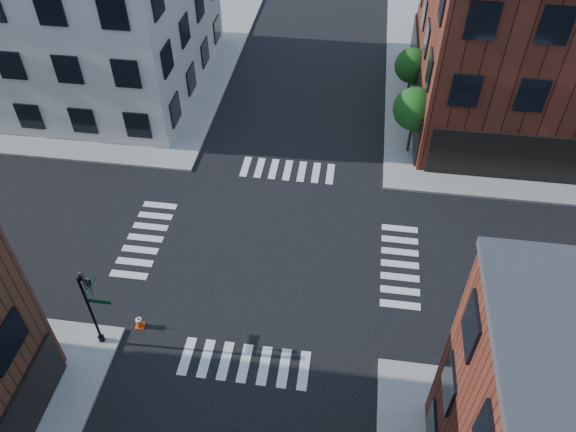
{
  "coord_description": "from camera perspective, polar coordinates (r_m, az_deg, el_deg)",
  "views": [
    {
      "loc": [
        3.86,
        -20.37,
        22.38
      ],
      "look_at": [
        0.96,
        0.26,
        2.5
      ],
      "focal_mm": 35.0,
      "sensor_mm": 36.0,
      "label": 1
    }
  ],
  "objects": [
    {
      "name": "traffic_cone",
      "position": [
        28.01,
        -14.91,
        -10.31
      ],
      "size": [
        0.45,
        0.45,
        0.77
      ],
      "rotation": [
        0.0,
        0.0,
        0.08
      ],
      "color": "#F4400A",
      "rests_on": "ground"
    },
    {
      "name": "box_truck",
      "position": [
        28.54,
        26.67,
        -9.09
      ],
      "size": [
        7.42,
        2.37,
        3.34
      ],
      "rotation": [
        0.0,
        0.0,
        -0.0
      ],
      "color": "silver",
      "rests_on": "ground"
    },
    {
      "name": "signal_pole",
      "position": [
        26.09,
        -19.4,
        -8.27
      ],
      "size": [
        1.29,
        1.24,
        4.6
      ],
      "color": "black",
      "rests_on": "ground"
    },
    {
      "name": "building_nw",
      "position": [
        46.15,
        -23.73,
        18.76
      ],
      "size": [
        22.0,
        16.0,
        11.0
      ],
      "primitive_type": "cube",
      "color": "#B9B6A9",
      "rests_on": "ground"
    },
    {
      "name": "tree_far",
      "position": [
        41.41,
        12.55,
        14.52
      ],
      "size": [
        2.43,
        2.43,
        4.07
      ],
      "color": "black",
      "rests_on": "ground"
    },
    {
      "name": "ground",
      "position": [
        30.51,
        -1.87,
        -3.56
      ],
      "size": [
        120.0,
        120.0,
        0.0
      ],
      "primitive_type": "plane",
      "color": "black",
      "rests_on": "ground"
    },
    {
      "name": "tree_near",
      "position": [
        36.11,
        12.82,
        10.35
      ],
      "size": [
        2.69,
        2.69,
        4.49
      ],
      "color": "black",
      "rests_on": "ground"
    },
    {
      "name": "sidewalk_nw",
      "position": [
        53.17,
        -21.66,
        15.86
      ],
      "size": [
        30.0,
        30.0,
        0.15
      ],
      "primitive_type": "cube",
      "color": "gray",
      "rests_on": "ground"
    }
  ]
}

